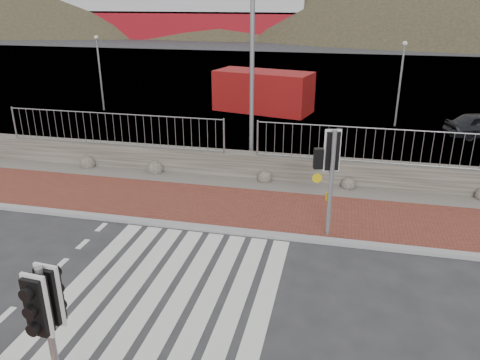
% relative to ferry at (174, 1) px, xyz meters
% --- Properties ---
extents(ground, '(220.00, 220.00, 0.00)m').
position_rel_ferry_xyz_m(ground, '(24.65, -67.90, -5.36)').
color(ground, '#28282B').
rests_on(ground, ground).
extents(sidewalk_far, '(40.00, 3.00, 0.08)m').
position_rel_ferry_xyz_m(sidewalk_far, '(24.65, -63.40, -5.32)').
color(sidewalk_far, brown).
rests_on(sidewalk_far, ground).
extents(kerb_far, '(40.00, 0.25, 0.12)m').
position_rel_ferry_xyz_m(kerb_far, '(24.65, -64.90, -5.31)').
color(kerb_far, gray).
rests_on(kerb_far, ground).
extents(zebra_crossing, '(4.62, 5.60, 0.01)m').
position_rel_ferry_xyz_m(zebra_crossing, '(24.65, -67.90, -5.36)').
color(zebra_crossing, silver).
rests_on(zebra_crossing, ground).
extents(gravel_strip, '(40.00, 1.50, 0.06)m').
position_rel_ferry_xyz_m(gravel_strip, '(24.65, -61.40, -5.33)').
color(gravel_strip, '#59544C').
rests_on(gravel_strip, ground).
extents(stone_wall, '(40.00, 0.60, 0.90)m').
position_rel_ferry_xyz_m(stone_wall, '(24.65, -60.60, -4.91)').
color(stone_wall, '#444038').
rests_on(stone_wall, ground).
extents(railing, '(18.07, 0.07, 1.22)m').
position_rel_ferry_xyz_m(railing, '(24.65, -60.75, -3.54)').
color(railing, gray).
rests_on(railing, stone_wall).
extents(quay, '(120.00, 40.00, 0.50)m').
position_rel_ferry_xyz_m(quay, '(24.65, -40.00, -5.36)').
color(quay, '#4C4C4F').
rests_on(quay, ground).
extents(water, '(220.00, 50.00, 0.05)m').
position_rel_ferry_xyz_m(water, '(24.65, -5.00, -5.36)').
color(water, '#3F4C54').
rests_on(water, ground).
extents(ferry, '(50.00, 16.00, 20.00)m').
position_rel_ferry_xyz_m(ferry, '(0.00, 0.00, 0.00)').
color(ferry, maroon).
rests_on(ferry, ground).
extents(hills_backdrop, '(254.00, 90.00, 100.00)m').
position_rel_ferry_xyz_m(hills_backdrop, '(31.40, 20.00, -28.42)').
color(hills_backdrop, '#2A2D1B').
rests_on(hills_backdrop, ground).
extents(traffic_signal_near, '(0.40, 0.26, 2.65)m').
position_rel_ferry_xyz_m(traffic_signal_near, '(24.20, -71.33, -3.45)').
color(traffic_signal_near, gray).
rests_on(traffic_signal_near, ground).
extents(traffic_signal_far, '(0.74, 0.39, 2.99)m').
position_rel_ferry_xyz_m(traffic_signal_far, '(27.87, -64.55, -3.20)').
color(traffic_signal_far, gray).
rests_on(traffic_signal_far, ground).
extents(streetlight, '(1.93, 0.36, 9.09)m').
position_rel_ferry_xyz_m(streetlight, '(25.00, -59.79, -0.25)').
color(streetlight, gray).
rests_on(streetlight, ground).
extents(shipping_container, '(5.72, 3.41, 2.23)m').
position_rel_ferry_xyz_m(shipping_container, '(23.59, -50.24, -4.25)').
color(shipping_container, maroon).
rests_on(shipping_container, ground).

